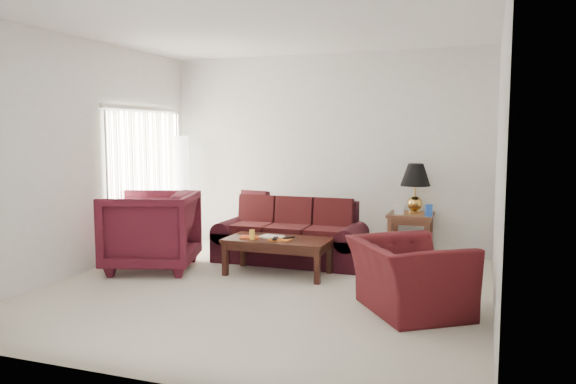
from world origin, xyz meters
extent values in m
plane|color=beige|center=(0.00, 0.00, 0.00)|extent=(5.00, 5.00, 0.00)
cube|color=silver|center=(-2.42, 1.30, 1.08)|extent=(0.10, 2.00, 2.16)
cube|color=black|center=(-0.96, 1.99, 0.70)|extent=(0.47, 0.27, 0.46)
cube|color=silver|center=(1.24, 1.99, 0.73)|extent=(0.13, 0.05, 0.13)
cylinder|color=#173E98|center=(1.65, 1.94, 0.75)|extent=(0.11, 0.11, 0.16)
cube|color=silver|center=(1.20, 2.39, 0.74)|extent=(0.15, 0.17, 0.05)
imported|color=#440F1A|center=(-1.76, 0.40, 0.52)|extent=(1.43, 1.41, 1.04)
imported|color=#461014|center=(1.69, -0.24, 0.36)|extent=(1.44, 1.47, 0.73)
cube|color=#D14114|center=(-0.44, 0.66, 0.47)|extent=(0.28, 0.23, 0.01)
cube|color=silver|center=(-0.20, 0.77, 0.47)|extent=(0.32, 0.26, 0.02)
cube|color=#C75917|center=(-0.02, 0.63, 0.47)|extent=(0.27, 0.20, 0.02)
cube|color=black|center=(-0.07, 0.58, 0.49)|extent=(0.09, 0.19, 0.02)
cube|color=black|center=(0.07, 0.70, 0.49)|extent=(0.13, 0.15, 0.02)
cylinder|color=gold|center=(-0.38, 0.56, 0.53)|extent=(0.09, 0.09, 0.12)
camera|label=1|loc=(2.41, -5.85, 1.81)|focal=35.00mm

